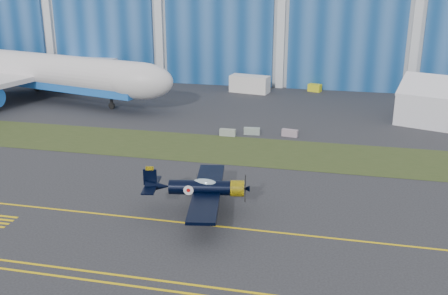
% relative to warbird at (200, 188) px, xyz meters
% --- Properties ---
extents(ground, '(260.00, 260.00, 0.00)m').
position_rel_warbird_xyz_m(ground, '(0.26, 2.88, -2.33)').
color(ground, '#303035').
rests_on(ground, ground).
extents(grass_median, '(260.00, 10.00, 0.02)m').
position_rel_warbird_xyz_m(grass_median, '(0.26, 16.88, -2.31)').
color(grass_median, '#475128').
rests_on(grass_median, ground).
extents(taxiway_centreline, '(200.00, 0.20, 0.02)m').
position_rel_warbird_xyz_m(taxiway_centreline, '(0.26, -2.12, -2.32)').
color(taxiway_centreline, yellow).
rests_on(taxiway_centreline, ground).
extents(edge_line_near, '(80.00, 0.20, 0.02)m').
position_rel_warbird_xyz_m(edge_line_near, '(0.26, -11.62, -2.32)').
color(edge_line_near, yellow).
rests_on(edge_line_near, ground).
extents(edge_line_far, '(80.00, 0.20, 0.02)m').
position_rel_warbird_xyz_m(edge_line_far, '(0.26, -10.62, -2.32)').
color(edge_line_far, yellow).
rests_on(edge_line_far, ground).
extents(warbird, '(11.89, 13.59, 3.58)m').
position_rel_warbird_xyz_m(warbird, '(0.00, 0.00, 0.00)').
color(warbird, black).
rests_on(warbird, ground).
extents(jetliner, '(71.17, 64.55, 21.06)m').
position_rel_warbird_xyz_m(jetliner, '(-38.48, 35.47, 8.19)').
color(jetliner, silver).
rests_on(jetliner, ground).
extents(shipping_container, '(6.94, 3.79, 2.85)m').
position_rel_warbird_xyz_m(shipping_container, '(-4.18, 47.20, -0.91)').
color(shipping_container, white).
rests_on(shipping_container, ground).
extents(tug, '(2.45, 1.93, 1.25)m').
position_rel_warbird_xyz_m(tug, '(6.60, 50.31, -1.71)').
color(tug, yellow).
rests_on(tug, ground).
extents(barrier_a, '(2.01, 0.63, 0.90)m').
position_rel_warbird_xyz_m(barrier_a, '(-2.47, 21.97, -1.88)').
color(barrier_a, '#939C90').
rests_on(barrier_a, ground).
extents(barrier_b, '(2.04, 0.75, 0.90)m').
position_rel_warbird_xyz_m(barrier_b, '(0.38, 23.25, -1.88)').
color(barrier_b, gray).
rests_on(barrier_b, ground).
extents(barrier_c, '(2.07, 0.94, 0.90)m').
position_rel_warbird_xyz_m(barrier_c, '(5.15, 23.51, -1.88)').
color(barrier_c, '#9F8897').
rests_on(barrier_c, ground).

